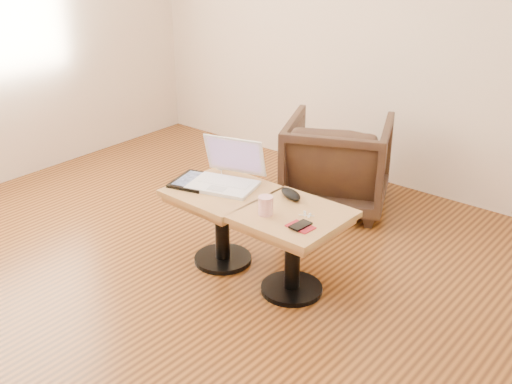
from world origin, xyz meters
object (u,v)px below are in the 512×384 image
Objects in this scene: side_table_right at (293,234)px; striped_cup at (266,206)px; laptop at (227,176)px; armchair at (337,163)px; side_table_left at (222,207)px.

striped_cup is at bearing -137.67° from side_table_right.
side_table_right is 0.55m from laptop.
armchair is at bearing 67.88° from laptop.
side_table_left is 1.03× the size of side_table_right.
armchair is (0.09, 1.06, -0.03)m from side_table_left.
striped_cup reaches higher than side_table_right.
side_table_left is 1.07m from armchair.
striped_cup is at bearing 80.66° from armchair.
laptop is 0.63× the size of armchair.
laptop is (-0.02, 0.07, 0.17)m from side_table_left.
laptop is 1.02m from armchair.
side_table_right is at bearing -23.78° from laptop.
side_table_left is at bearing 61.23° from armchair.
armchair is at bearing 87.62° from side_table_left.
laptop reaches higher than side_table_left.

